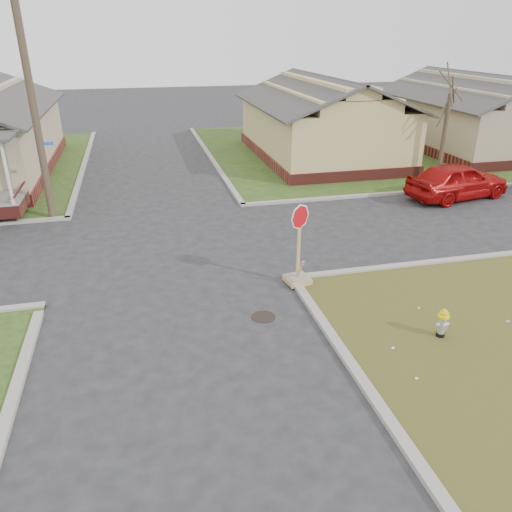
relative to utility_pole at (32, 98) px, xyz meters
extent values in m
plane|color=#262628|center=(4.20, -8.90, -4.66)|extent=(120.00, 120.00, 0.00)
cube|color=#284117|center=(26.20, 9.10, -4.64)|extent=(37.00, 19.00, 0.05)
cylinder|color=black|center=(6.40, -9.40, -4.66)|extent=(0.64, 0.64, 0.01)
cube|color=maroon|center=(14.20, 7.60, -4.36)|extent=(7.20, 11.20, 0.60)
cube|color=tan|center=(14.20, 7.60, -2.76)|extent=(7.00, 11.00, 2.60)
cube|color=maroon|center=(24.20, 7.60, -4.36)|extent=(7.20, 11.20, 0.60)
cube|color=tan|center=(24.20, 7.60, -2.76)|extent=(7.00, 11.00, 2.60)
cylinder|color=#3F3224|center=(0.00, 0.00, -0.16)|extent=(0.28, 0.28, 9.00)
cylinder|color=#3F3224|center=(18.20, 1.30, -2.51)|extent=(0.22, 0.22, 4.20)
cylinder|color=black|center=(10.41, -11.37, -4.56)|extent=(0.21, 0.21, 0.10)
cylinder|color=silver|center=(10.41, -11.37, -4.30)|extent=(0.18, 0.18, 0.44)
sphere|color=silver|center=(10.41, -11.37, -4.08)|extent=(0.18, 0.18, 0.18)
cylinder|color=yellow|center=(10.41, -11.37, -4.04)|extent=(0.29, 0.29, 0.06)
cylinder|color=yellow|center=(10.41, -11.37, -3.97)|extent=(0.21, 0.21, 0.10)
sphere|color=yellow|center=(10.41, -11.37, -3.92)|extent=(0.14, 0.14, 0.14)
cube|color=tan|center=(7.86, -7.78, -4.53)|extent=(0.68, 0.68, 0.16)
cube|color=gray|center=(7.86, -7.78, -4.42)|extent=(0.55, 0.55, 0.04)
cube|color=tan|center=(7.86, -7.78, -3.35)|extent=(0.10, 0.05, 2.31)
cylinder|color=#B60C14|center=(7.86, -7.83, -2.52)|extent=(0.62, 0.27, 0.66)
cylinder|color=white|center=(7.86, -7.81, -2.52)|extent=(0.70, 0.30, 0.75)
imported|color=#A60C0B|center=(17.39, -1.43, -3.84)|extent=(5.07, 2.78, 1.64)
camera|label=1|loc=(3.56, -20.42, 2.27)|focal=35.00mm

